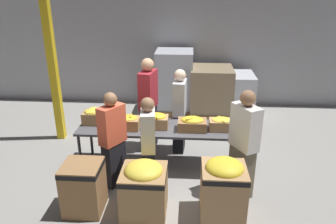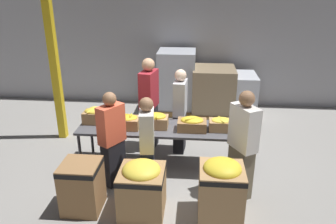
% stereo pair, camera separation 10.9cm
% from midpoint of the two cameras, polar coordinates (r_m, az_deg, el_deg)
% --- Properties ---
extents(ground_plane, '(30.00, 30.00, 0.00)m').
position_cam_midpoint_polar(ground_plane, '(5.95, -1.08, -9.15)').
color(ground_plane, gray).
extents(wall_back, '(16.00, 0.08, 4.00)m').
position_cam_midpoint_polar(wall_back, '(8.48, 1.28, 14.61)').
color(wall_back, '#A8A8AD').
rests_on(wall_back, ground_plane).
extents(sorting_table, '(2.73, 0.77, 0.74)m').
position_cam_midpoint_polar(sorting_table, '(5.62, -1.13, -3.06)').
color(sorting_table, '#4C4C51').
rests_on(sorting_table, ground_plane).
extents(banana_box_0, '(0.44, 0.31, 0.29)m').
position_cam_midpoint_polar(banana_box_0, '(5.85, -11.84, -0.55)').
color(banana_box_0, '#A37A4C').
rests_on(banana_box_0, sorting_table).
extents(banana_box_1, '(0.44, 0.30, 0.25)m').
position_cam_midpoint_polar(banana_box_1, '(5.55, -6.70, -1.65)').
color(banana_box_1, '#A37A4C').
rests_on(banana_box_1, sorting_table).
extents(banana_box_2, '(0.39, 0.30, 0.26)m').
position_cam_midpoint_polar(banana_box_2, '(5.54, -1.47, -1.43)').
color(banana_box_2, tan).
rests_on(banana_box_2, sorting_table).
extents(banana_box_3, '(0.48, 0.31, 0.24)m').
position_cam_midpoint_polar(banana_box_3, '(5.46, 4.78, -2.03)').
color(banana_box_3, olive).
rests_on(banana_box_3, sorting_table).
extents(banana_box_4, '(0.40, 0.29, 0.23)m').
position_cam_midpoint_polar(banana_box_4, '(5.52, 9.81, -2.08)').
color(banana_box_4, tan).
rests_on(banana_box_4, sorting_table).
extents(volunteer_0, '(0.25, 0.45, 1.61)m').
position_cam_midpoint_polar(volunteer_0, '(6.10, 2.62, 0.05)').
color(volunteer_0, black).
rests_on(volunteer_0, ground_plane).
extents(volunteer_1, '(0.42, 0.50, 1.67)m').
position_cam_midpoint_polar(volunteer_1, '(4.92, 13.46, -5.76)').
color(volunteer_1, '#6B604C').
rests_on(volunteer_1, ground_plane).
extents(volunteer_2, '(0.40, 0.46, 1.55)m').
position_cam_midpoint_polar(volunteer_2, '(5.15, -9.08, -4.85)').
color(volunteer_2, black).
rests_on(volunteer_2, ground_plane).
extents(volunteer_3, '(0.25, 0.43, 1.53)m').
position_cam_midpoint_polar(volunteer_3, '(4.93, -2.99, -5.96)').
color(volunteer_3, '#2D3856').
rests_on(volunteer_3, ground_plane).
extents(volunteer_4, '(0.33, 0.52, 1.78)m').
position_cam_midpoint_polar(volunteer_4, '(6.20, -2.80, 1.25)').
color(volunteer_4, black).
rests_on(volunteer_4, ground_plane).
extents(donation_bin_0, '(0.53, 0.53, 0.73)m').
position_cam_midpoint_polar(donation_bin_0, '(4.86, -14.12, -12.19)').
color(donation_bin_0, olive).
rests_on(donation_bin_0, ground_plane).
extents(donation_bin_1, '(0.62, 0.62, 0.79)m').
position_cam_midpoint_polar(donation_bin_1, '(4.65, -3.86, -12.82)').
color(donation_bin_1, '#A37A4C').
rests_on(donation_bin_1, ground_plane).
extents(donation_bin_2, '(0.60, 0.60, 0.88)m').
position_cam_midpoint_polar(donation_bin_2, '(4.60, 9.92, -12.87)').
color(donation_bin_2, tan).
rests_on(donation_bin_2, ground_plane).
extents(support_pillar, '(0.15, 0.15, 4.00)m').
position_cam_midpoint_polar(support_pillar, '(6.70, -19.18, 11.53)').
color(support_pillar, gold).
rests_on(support_pillar, ground_plane).
extents(pallet_stack_0, '(0.97, 0.97, 1.53)m').
position_cam_midpoint_polar(pallet_stack_0, '(8.10, 1.88, 5.23)').
color(pallet_stack_0, olive).
rests_on(pallet_stack_0, ground_plane).
extents(pallet_stack_1, '(1.08, 1.08, 1.16)m').
position_cam_midpoint_polar(pallet_stack_1, '(8.02, 8.23, 3.48)').
color(pallet_stack_1, olive).
rests_on(pallet_stack_1, ground_plane).
extents(pallet_stack_2, '(1.04, 1.04, 1.02)m').
position_cam_midpoint_polar(pallet_stack_2, '(8.09, 11.93, 2.87)').
color(pallet_stack_2, olive).
rests_on(pallet_stack_2, ground_plane).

